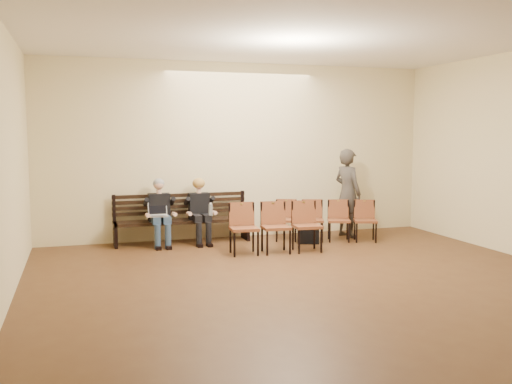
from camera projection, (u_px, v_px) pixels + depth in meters
ground at (353, 307)px, 6.95m from camera, size 10.00×10.00×0.00m
room_walls at (328, 100)px, 7.43m from camera, size 8.02×10.01×3.51m
bench at (183, 231)px, 10.96m from camera, size 2.60×0.90×0.45m
seated_man at (160, 214)px, 10.68m from camera, size 0.49×0.68×1.19m
seated_woman at (200, 214)px, 10.91m from camera, size 0.48×0.66×1.12m
laptop at (159, 216)px, 10.50m from camera, size 0.36×0.29×0.26m
water_bottle at (211, 215)px, 10.67m from camera, size 0.07×0.07×0.24m
bag at (308, 235)px, 10.94m from camera, size 0.47×0.40×0.30m
passerby at (348, 186)px, 11.54m from camera, size 0.72×0.87×2.06m
chair_row_front at (326, 220)px, 11.13m from camera, size 1.99×1.10×0.81m
chair_row_back at (276, 228)px, 10.02m from camera, size 1.66×0.61×0.90m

